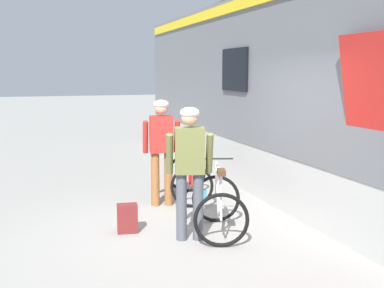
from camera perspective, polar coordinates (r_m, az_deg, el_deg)
ground_plane at (r=6.54m, az=-0.43°, el=-10.98°), size 80.00×80.00×0.00m
cyclist_near_in_olive at (r=6.11m, az=-0.27°, el=-2.14°), size 0.66×0.41×1.76m
cyclist_far_in_red at (r=7.73m, az=-3.71°, el=0.14°), size 0.65×0.38×1.76m
bicycle_near_white at (r=6.48m, az=3.23°, el=-7.44°), size 1.01×1.24×0.99m
bicycle_far_red at (r=8.20m, az=-0.34°, el=-4.00°), size 0.94×1.21×0.99m
backpack_on_platform at (r=6.65m, az=-7.83°, el=-8.90°), size 0.30×0.22×0.40m
water_bottle_near_the_bikes at (r=8.21m, az=1.52°, el=-6.21°), size 0.07×0.07×0.18m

